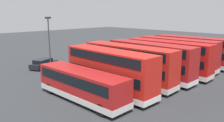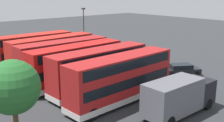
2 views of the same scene
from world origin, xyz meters
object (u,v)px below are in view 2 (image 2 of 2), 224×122
object	(u,v)px
bus_double_decker_near_end	(121,78)
lamp_post_tall	(84,27)
car_hatchback_silver	(182,70)
bus_double_decker_fourth	(64,58)
bus_double_decker_sixth	(34,49)
waste_bin_yellow	(110,60)
bus_double_decker_second	(100,69)
bus_double_decker_fifth	(52,52)
car_small_green	(114,48)
bus_double_decker_third	(76,64)
box_truck_blue	(179,96)
bus_single_deck_seventh	(27,51)

from	to	relation	value
bus_double_decker_near_end	lamp_post_tall	size ratio (longest dim) A/B	1.55
bus_double_decker_near_end	car_hatchback_silver	xyz separation A→B (m)	(1.38, -11.92, -1.75)
bus_double_decker_fourth	bus_double_decker_sixth	xyz separation A→B (m)	(7.38, 0.30, -0.00)
waste_bin_yellow	car_hatchback_silver	bearing A→B (deg)	-164.55
bus_double_decker_second	lamp_post_tall	xyz separation A→B (m)	(15.57, -9.20, 2.11)
bus_double_decker_fourth	bus_double_decker_fifth	world-z (taller)	same
car_small_green	bus_double_decker_third	bearing A→B (deg)	124.54
car_hatchback_silver	box_truck_blue	bearing A→B (deg)	123.42
car_small_green	car_hatchback_silver	bearing A→B (deg)	169.66
box_truck_blue	car_small_green	size ratio (longest dim) A/B	1.53
box_truck_blue	bus_double_decker_second	bearing A→B (deg)	8.99
box_truck_blue	car_small_green	world-z (taller)	box_truck_blue
bus_double_decker_near_end	lamp_post_tall	distance (m)	21.75
bus_double_decker_near_end	lamp_post_tall	world-z (taller)	lamp_post_tall
lamp_post_tall	car_small_green	bearing A→B (deg)	-108.61
bus_double_decker_second	bus_double_decker_fourth	bearing A→B (deg)	1.34
bus_double_decker_third	box_truck_blue	distance (m)	12.69
bus_double_decker_fourth	box_truck_blue	distance (m)	16.00
bus_double_decker_third	box_truck_blue	world-z (taller)	bus_double_decker_third
bus_single_deck_seventh	car_hatchback_silver	bearing A→B (deg)	-149.95
waste_bin_yellow	bus_double_decker_sixth	bearing A→B (deg)	56.13
box_truck_blue	car_small_green	distance (m)	26.32
box_truck_blue	bus_double_decker_sixth	bearing A→B (deg)	4.66
bus_double_decker_fourth	waste_bin_yellow	world-z (taller)	bus_double_decker_fourth
bus_double_decker_sixth	waste_bin_yellow	size ratio (longest dim) A/B	11.71
bus_single_deck_seventh	box_truck_blue	world-z (taller)	box_truck_blue
bus_double_decker_near_end	box_truck_blue	world-z (taller)	bus_double_decker_near_end
waste_bin_yellow	bus_double_decker_second	bearing A→B (deg)	133.74
bus_double_decker_fifth	waste_bin_yellow	bearing A→B (deg)	-105.26
bus_double_decker_sixth	waste_bin_yellow	distance (m)	11.02
bus_single_deck_seventh	bus_double_decker_sixth	bearing A→B (deg)	174.28
box_truck_blue	bus_double_decker_near_end	bearing A→B (deg)	19.69
bus_double_decker_near_end	bus_double_decker_second	bearing A→B (deg)	-6.65
bus_double_decker_fifth	lamp_post_tall	xyz separation A→B (m)	(5.13, -8.94, 2.11)
car_hatchback_silver	car_small_green	world-z (taller)	same
bus_double_decker_third	bus_double_decker_fifth	size ratio (longest dim) A/B	0.99
bus_double_decker_third	lamp_post_tall	size ratio (longest dim) A/B	1.54
bus_double_decker_fourth	bus_double_decker_second	bearing A→B (deg)	-178.66
lamp_post_tall	waste_bin_yellow	xyz separation A→B (m)	(-7.39, 0.66, -4.09)
bus_double_decker_near_end	bus_double_decker_fifth	bearing A→B (deg)	-2.83
bus_double_decker_fourth	lamp_post_tall	size ratio (longest dim) A/B	1.54
bus_double_decker_near_end	bus_double_decker_fifth	world-z (taller)	same
bus_double_decker_second	bus_double_decker_near_end	bearing A→B (deg)	173.35
bus_double_decker_second	waste_bin_yellow	xyz separation A→B (m)	(8.17, -8.54, -1.98)
bus_double_decker_near_end	bus_single_deck_seventh	size ratio (longest dim) A/B	1.12
bus_double_decker_sixth	lamp_post_tall	bearing A→B (deg)	-82.06
bus_double_decker_fifth	bus_single_deck_seventh	xyz separation A→B (m)	(7.18, 0.38, -0.83)
bus_double_decker_second	bus_double_decker_fourth	xyz separation A→B (m)	(6.84, 0.16, 0.00)
car_hatchback_silver	lamp_post_tall	distance (m)	18.55
bus_single_deck_seventh	waste_bin_yellow	distance (m)	12.86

